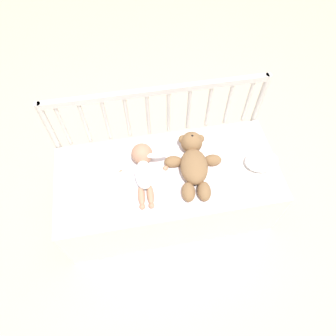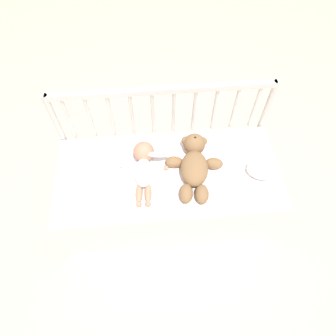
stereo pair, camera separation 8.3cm
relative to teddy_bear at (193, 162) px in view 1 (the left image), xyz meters
The scene contains 7 objects.
ground_plane 0.51m from the teddy_bear, behind, with size 12.00×12.00×0.00m, color #C6B293.
crib_mattress 0.31m from the teddy_bear, behind, with size 1.30×0.59×0.43m.
crib_rail 0.35m from the teddy_bear, 116.43° to the left, with size 1.30×0.04×0.79m.
blanket 0.15m from the teddy_bear, 168.88° to the right, with size 0.80×0.52×0.01m.
teddy_bear is the anchor object (origin of this frame).
baby 0.29m from the teddy_bear, behind, with size 0.31×0.39×0.12m.
small_pillow 0.40m from the teddy_bear, ahead, with size 0.20×0.15×0.06m.
Camera 1 is at (-0.16, -0.90, 1.90)m, focal length 32.00 mm.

